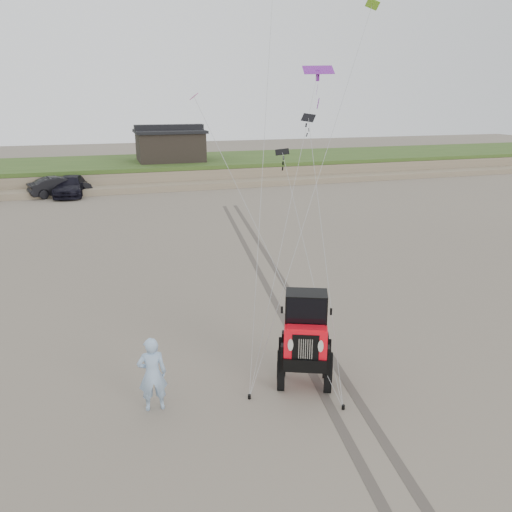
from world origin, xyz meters
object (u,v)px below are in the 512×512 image
Objects in this scene: cabin at (170,144)px; truck_b at (60,186)px; jeep at (305,350)px; truck_c at (71,186)px; man at (152,374)px.

cabin is 1.37× the size of truck_b.
jeep is (7.73, -31.20, 0.27)m from truck_b.
cabin is at bearing 43.43° from truck_c.
man is at bearing -158.97° from jeep.
cabin is 3.30× the size of man.
cabin is at bearing -74.26° from truck_b.
cabin is 37.66m from jeep.
truck_b is at bearing -178.92° from truck_c.
truck_c is (0.81, -0.09, -0.01)m from truck_b.
jeep is at bearing -93.03° from cabin.
man is (3.75, -31.08, 0.20)m from truck_b.
truck_b is at bearing -146.86° from cabin.
jeep reaches higher than man.
cabin reaches higher than truck_c.
jeep reaches higher than truck_c.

